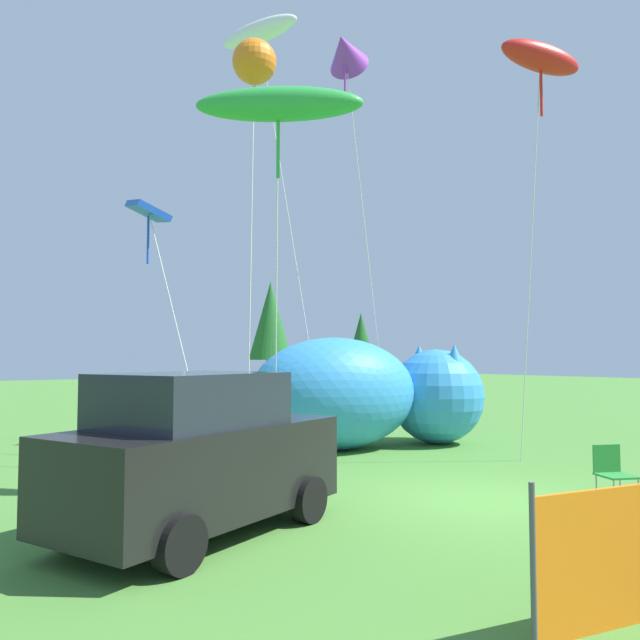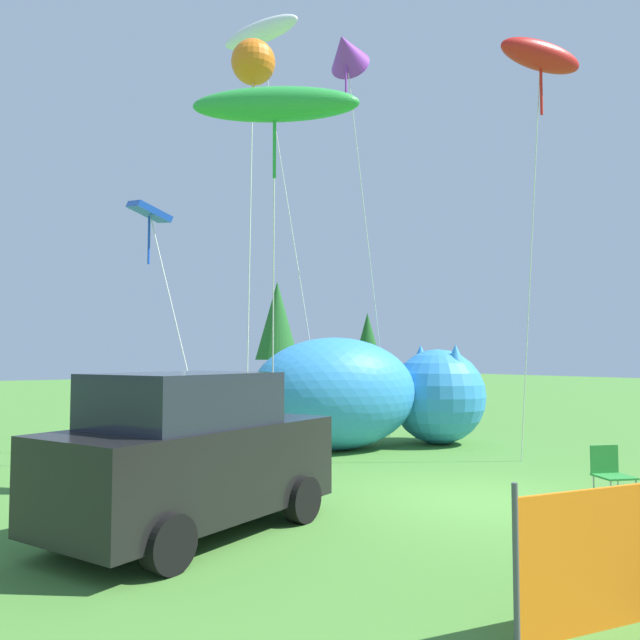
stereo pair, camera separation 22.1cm
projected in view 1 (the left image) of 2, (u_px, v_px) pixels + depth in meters
ground_plane at (488, 501)px, 9.97m from camera, size 120.00×120.00×0.00m
parked_car at (199, 455)px, 8.14m from camera, size 4.36×3.04×2.10m
folding_chair at (612, 469)px, 10.02m from camera, size 0.69×0.69×0.88m
inflatable_cat at (366, 397)px, 15.88m from camera, size 6.59×3.93×2.80m
kite_blue_box at (149, 215)px, 15.23m from camera, size 1.05×2.75×6.18m
kite_white_ghost at (259, 34)px, 17.87m from camera, size 2.07×2.85×11.99m
kite_red_lizard at (540, 59)px, 13.57m from camera, size 2.10×1.49×9.28m
kite_purple_delta at (345, 52)px, 16.78m from camera, size 3.11×1.64×11.23m
kite_green_fish at (278, 105)px, 10.83m from camera, size 2.59×2.58×7.09m
kite_orange_flower at (254, 63)px, 13.47m from camera, size 0.96×0.96×9.17m
horizon_tree_east at (361, 341)px, 49.58m from camera, size 2.44×2.44×5.82m
horizon_tree_west at (270, 321)px, 52.32m from camera, size 3.63×3.63×8.67m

